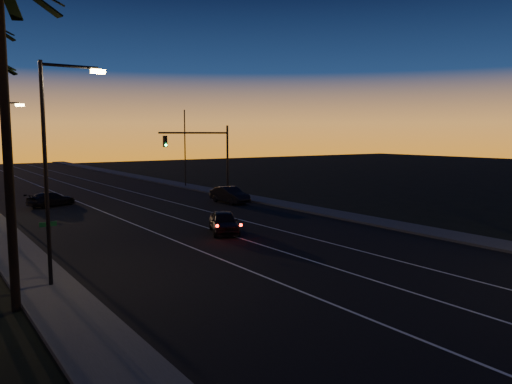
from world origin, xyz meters
TOP-DOWN VIEW (x-y plane):
  - road at (0.00, 30.00)m, footprint 20.00×170.00m
  - sidewalk_left at (-11.20, 30.00)m, footprint 2.40×170.00m
  - sidewalk_right at (11.20, 30.00)m, footprint 2.40×170.00m
  - lane_stripe_left at (-3.00, 30.00)m, footprint 0.12×160.00m
  - lane_stripe_mid at (0.50, 30.00)m, footprint 0.12×160.00m
  - lane_stripe_right at (4.00, 30.00)m, footprint 0.12×160.00m
  - palm_near at (-12.60, 18.00)m, footprint 4.25×4.16m
  - streetlight_left_near at (-10.70, 20.00)m, footprint 2.55×0.26m
  - street_sign at (-10.80, 21.00)m, footprint 0.70×0.06m
  - signal_mast at (7.14, 39.99)m, footprint 7.10×0.41m
  - signal_post at (-9.50, 39.98)m, footprint 0.28×0.37m
  - far_pole_right at (11.00, 52.00)m, footprint 0.14×0.14m
  - lead_car at (0.56, 25.77)m, footprint 3.25×4.76m
  - right_car at (8.05, 37.27)m, footprint 1.78×4.49m
  - cross_car at (-5.67, 44.20)m, footprint 4.57×3.35m

SIDE VIEW (x-z plane):
  - road at x=0.00m, z-range 0.00..0.01m
  - lane_stripe_left at x=-3.00m, z-range 0.01..0.02m
  - lane_stripe_mid at x=0.50m, z-range 0.01..0.02m
  - lane_stripe_right at x=4.00m, z-range 0.01..0.02m
  - sidewalk_left at x=-11.20m, z-range 0.00..0.16m
  - sidewalk_right at x=11.20m, z-range 0.00..0.16m
  - cross_car at x=-5.67m, z-range 0.01..1.24m
  - lead_car at x=0.56m, z-range 0.01..1.39m
  - right_car at x=8.05m, z-range 0.01..1.47m
  - street_sign at x=-10.80m, z-range 0.36..2.96m
  - signal_post at x=-9.50m, z-range 0.79..4.99m
  - far_pole_right at x=11.00m, z-range 0.00..9.00m
  - signal_mast at x=7.14m, z-range 1.28..8.28m
  - streetlight_left_near at x=-10.70m, z-range 0.82..9.82m
  - palm_near at x=-12.60m, z-range 1.31..12.84m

